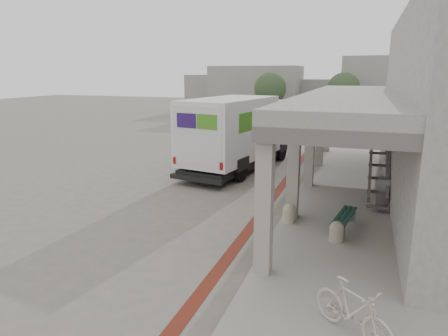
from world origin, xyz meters
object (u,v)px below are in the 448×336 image
at_px(bicycle_cream, 353,310).
at_px(fedex_truck, 239,131).
at_px(bench, 344,219).
at_px(utility_cabinet, 383,191).

bearing_deg(bicycle_cream, fedex_truck, 64.37).
bearing_deg(fedex_truck, bench, -42.05).
bearing_deg(bicycle_cream, utility_cabinet, 33.04).
bearing_deg(bicycle_cream, bench, 42.94).
bearing_deg(bench, bicycle_cream, -76.42).
height_order(bench, utility_cabinet, utility_cabinet).
distance_m(fedex_truck, bench, 9.01).
relative_size(fedex_truck, bicycle_cream, 4.97).
relative_size(bench, utility_cabinet, 1.98).
height_order(utility_cabinet, bicycle_cream, bicycle_cream).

